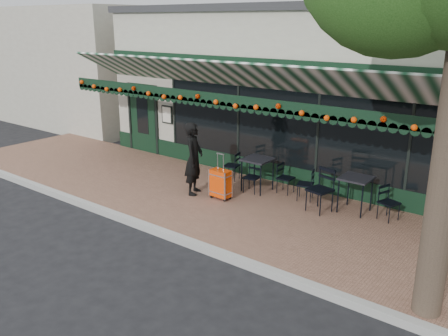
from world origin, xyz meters
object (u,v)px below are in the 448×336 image
Objects in this scene: cafe_table_b at (258,162)px; chair_a_right at (389,203)px; chair_b_left at (232,166)px; chair_b_right at (286,178)px; woman at (194,159)px; chair_a_left at (305,185)px; cafe_table_a at (356,181)px; chair_a_front at (320,190)px; chair_b_front at (252,178)px; suitcase at (221,184)px.

chair_a_right is at bearing 3.37° from cafe_table_b.
chair_b_left reaches higher than chair_a_right.
chair_b_left is 1.68m from chair_b_right.
woman reaches higher than chair_a_left.
cafe_table_a is at bearing -94.76° from woman.
chair_a_left is at bearing 73.84° from chair_b_left.
chair_a_left is 0.63m from chair_b_right.
chair_a_front is (1.87, -0.30, -0.26)m from cafe_table_b.
cafe_table_b is 1.12× the size of chair_b_front.
chair_a_front is 1.32× the size of chair_b_right.
woman is 1.53m from chair_b_front.
woman reaches higher than chair_a_front.
chair_a_front is 2.95m from chair_b_left.
chair_a_front is 1.35m from chair_b_right.
chair_a_left is at bearing -179.22° from cafe_table_a.
woman is at bearing 126.86° from chair_a_right.
chair_a_front is at bearing 34.37° from chair_a_left.
chair_b_left is (0.10, 1.42, -0.51)m from woman.
chair_b_right and chair_b_front have the same top height.
woman reaches higher than chair_b_front.
chair_b_right is (-0.62, 0.13, -0.01)m from chair_a_left.
cafe_table_b is 1.12× the size of chair_b_right.
chair_b_right is at bearing 53.71° from suitcase.
cafe_table_a is at bearing 111.55° from chair_a_right.
suitcase is 3.13m from cafe_table_a.
chair_b_front is (-1.31, -0.33, -0.01)m from chair_a_left.
cafe_table_a is at bearing 75.29° from chair_b_left.
chair_a_front is at bearing -143.29° from cafe_table_a.
chair_a_right is 2.61m from chair_b_right.
chair_b_left is at bearing -28.54° from woman.
chair_a_front reaches higher than chair_a_left.
woman is 2.35× the size of chair_a_left.
chair_b_left reaches higher than chair_b_right.
cafe_table_a is 1.06× the size of chair_b_left.
cafe_table_b is at bearing -176.02° from cafe_table_a.
woman is 2.13× the size of cafe_table_b.
chair_b_left is at bearing 118.14° from suitcase.
suitcase reaches higher than chair_a_front.
cafe_table_a is 0.97× the size of cafe_table_b.
chair_a_right reaches higher than chair_b_front.
chair_a_right reaches higher than chair_b_right.
cafe_table_a is (2.87, 1.19, 0.35)m from suitcase.
chair_a_front is (-0.63, -0.47, -0.23)m from cafe_table_a.
chair_b_left is (-4.28, 0.10, 0.01)m from chair_a_right.
chair_a_front is 1.30× the size of chair_b_left.
chair_b_left is (-0.65, 1.31, 0.01)m from suitcase.
chair_b_right is at bearing -76.01° from woman.
chair_b_right is (-1.22, 0.58, -0.12)m from chair_a_front.
chair_a_front reaches higher than cafe_table_a.
chair_b_front is at bearing -94.33° from chair_a_left.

